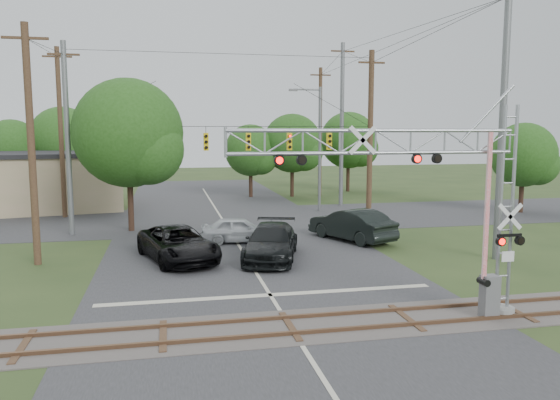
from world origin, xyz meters
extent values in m
plane|color=#2A3D1C|center=(0.00, 0.00, 0.00)|extent=(160.00, 160.00, 0.00)
cube|color=#2D2D2F|center=(0.00, 10.00, 0.01)|extent=(14.00, 90.00, 0.02)
cube|color=#2D2D2F|center=(0.00, 24.00, 0.01)|extent=(90.00, 12.00, 0.02)
cube|color=#4B4441|center=(0.00, 2.00, 0.02)|extent=(90.00, 3.20, 0.05)
cube|color=brown|center=(0.00, 1.28, 0.09)|extent=(90.00, 0.12, 0.14)
cube|color=brown|center=(0.00, 2.72, 0.09)|extent=(90.00, 0.12, 0.14)
cylinder|color=gray|center=(7.34, 1.70, 0.15)|extent=(0.89, 0.89, 0.30)
cube|color=silver|center=(7.29, 1.40, 2.13)|extent=(0.45, 0.03, 0.35)
cube|color=slate|center=(6.74, 1.50, 0.74)|extent=(0.54, 0.45, 1.49)
cube|color=red|center=(6.49, 1.50, 3.76)|extent=(0.14, 0.09, 4.95)
cylinder|color=slate|center=(-9.50, 20.00, 5.75)|extent=(0.32, 0.32, 11.50)
cylinder|color=#3F281D|center=(9.50, 20.00, 5.75)|extent=(0.36, 0.36, 11.50)
cylinder|color=black|center=(0.00, 20.00, 6.55)|extent=(19.00, 0.03, 0.03)
cube|color=yellow|center=(-6.67, 20.00, 5.60)|extent=(0.30, 0.30, 1.10)
cube|color=yellow|center=(-4.00, 20.00, 5.60)|extent=(0.30, 0.30, 1.10)
cube|color=yellow|center=(-1.33, 20.00, 5.60)|extent=(0.30, 0.30, 1.10)
cube|color=yellow|center=(1.33, 20.00, 5.60)|extent=(0.30, 0.30, 1.10)
cube|color=yellow|center=(4.00, 20.00, 5.60)|extent=(0.30, 0.30, 1.10)
cube|color=yellow|center=(6.67, 20.00, 5.60)|extent=(0.30, 0.30, 1.10)
imported|color=black|center=(-3.32, 12.00, 0.83)|extent=(4.37, 6.53, 1.66)
imported|color=black|center=(1.17, 11.40, 0.85)|extent=(3.96, 6.30, 1.70)
imported|color=#B6BBBE|center=(0.15, 15.73, 0.73)|extent=(4.48, 2.26, 1.46)
imported|color=black|center=(6.57, 15.01, 0.92)|extent=(4.07, 5.89, 1.84)
cylinder|color=slate|center=(7.91, 26.57, 4.81)|extent=(0.21, 0.21, 9.62)
cylinder|color=slate|center=(6.84, 26.57, 9.41)|extent=(2.14, 0.13, 0.13)
cube|color=slate|center=(5.77, 26.57, 9.35)|extent=(0.64, 0.27, 0.16)
cylinder|color=#3F281D|center=(-11.16, 27.29, 6.09)|extent=(0.34, 0.34, 12.17)
cube|color=#3F281D|center=(-11.16, 27.29, 11.47)|extent=(2.00, 0.12, 0.12)
cylinder|color=slate|center=(10.61, 29.46, 6.73)|extent=(0.34, 0.34, 13.46)
cube|color=#3F281D|center=(10.61, 29.46, 12.76)|extent=(2.00, 0.12, 0.12)
cylinder|color=#3F281D|center=(-9.86, 12.59, 5.56)|extent=(0.34, 0.34, 11.12)
cube|color=#3F281D|center=(-9.86, 12.59, 10.42)|extent=(2.00, 0.12, 0.12)
cylinder|color=slate|center=(12.02, 9.18, 6.59)|extent=(0.34, 0.34, 13.18)
cylinder|color=#3F281D|center=(10.70, 36.33, 6.11)|extent=(0.34, 0.34, 12.22)
cube|color=#3F281D|center=(10.70, 36.33, 11.52)|extent=(2.00, 0.12, 0.12)
cylinder|color=#332017|center=(-17.32, 38.32, 1.67)|extent=(0.36, 0.36, 3.35)
sphere|color=#214B15|center=(-17.32, 38.32, 4.72)|extent=(5.18, 5.18, 5.18)
cylinder|color=#332017|center=(-13.09, 39.07, 1.95)|extent=(0.36, 0.36, 3.89)
sphere|color=#214B15|center=(-13.09, 39.07, 5.49)|extent=(6.02, 6.02, 6.02)
cylinder|color=#332017|center=(-6.05, 20.68, 2.18)|extent=(0.36, 0.36, 4.36)
sphere|color=#214B15|center=(-6.05, 20.68, 6.14)|extent=(6.74, 6.74, 6.74)
cylinder|color=#332017|center=(4.00, 36.74, 1.58)|extent=(0.36, 0.36, 3.16)
sphere|color=#214B15|center=(4.00, 36.74, 4.45)|extent=(4.88, 4.88, 4.88)
cylinder|color=#332017|center=(7.97, 36.40, 1.81)|extent=(0.36, 0.36, 3.62)
sphere|color=#214B15|center=(7.97, 36.40, 5.10)|extent=(5.59, 5.59, 5.59)
cylinder|color=#332017|center=(14.68, 39.59, 1.89)|extent=(0.36, 0.36, 3.77)
sphere|color=#214B15|center=(14.68, 39.59, 5.32)|extent=(5.83, 5.83, 5.83)
cylinder|color=#332017|center=(22.94, 22.64, 1.58)|extent=(0.36, 0.36, 3.17)
sphere|color=#214B15|center=(22.94, 22.64, 4.46)|extent=(4.89, 4.89, 4.89)
camera|label=1|loc=(-3.74, -14.43, 6.28)|focal=35.00mm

